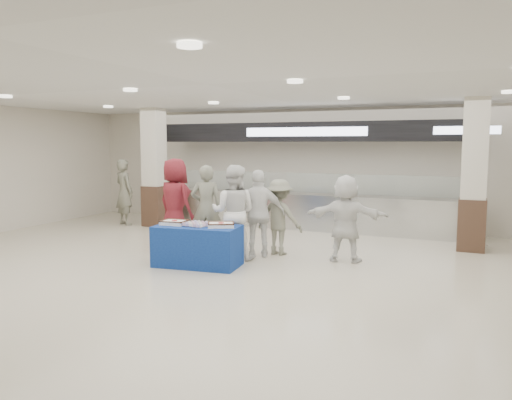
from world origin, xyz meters
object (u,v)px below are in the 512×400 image
at_px(chef_short, 259,214).
at_px(sheet_cake_left, 174,222).
at_px(display_table, 198,246).
at_px(cupcake_tray, 197,224).
at_px(soldier_b, 279,217).
at_px(soldier_bg, 124,192).
at_px(civilian_white, 346,218).
at_px(sheet_cake_right, 221,224).
at_px(soldier_a, 206,208).
at_px(civilian_maroon, 175,203).
at_px(chef_tall, 234,212).

bearing_deg(chef_short, sheet_cake_left, 19.83).
xyz_separation_m(display_table, sheet_cake_left, (-0.47, -0.04, 0.42)).
xyz_separation_m(sheet_cake_left, chef_short, (1.21, 1.20, 0.07)).
height_order(cupcake_tray, soldier_b, soldier_b).
height_order(soldier_b, soldier_bg, soldier_bg).
bearing_deg(civilian_white, sheet_cake_right, 29.31).
relative_size(sheet_cake_left, sheet_cake_right, 0.83).
height_order(soldier_a, chef_short, soldier_a).
xyz_separation_m(sheet_cake_right, soldier_b, (0.57, 1.46, -0.03)).
height_order(display_table, soldier_b, soldier_b).
distance_m(cupcake_tray, civilian_maroon, 1.91).
distance_m(display_table, chef_tall, 1.03).
bearing_deg(civilian_maroon, soldier_a, -164.73).
height_order(sheet_cake_left, cupcake_tray, sheet_cake_left).
height_order(display_table, chef_tall, chef_tall).
bearing_deg(soldier_b, civilian_white, -176.04).
bearing_deg(soldier_bg, chef_tall, 173.35).
bearing_deg(chef_tall, civilian_maroon, -29.82).
bearing_deg(soldier_a, cupcake_tray, 90.20).
bearing_deg(display_table, cupcake_tray, -123.71).
bearing_deg(display_table, chef_short, 50.58).
bearing_deg(soldier_bg, civilian_white, -173.66).
relative_size(display_table, civilian_maroon, 0.80).
relative_size(chef_short, civilian_white, 1.04).
height_order(cupcake_tray, chef_tall, chef_tall).
height_order(cupcake_tray, chef_short, chef_short).
xyz_separation_m(sheet_cake_right, soldier_a, (-1.00, 1.24, 0.11)).
relative_size(chef_tall, chef_short, 1.06).
height_order(cupcake_tray, civilian_maroon, civilian_maroon).
xyz_separation_m(chef_tall, soldier_bg, (-4.60, 2.49, -0.01)).
bearing_deg(civilian_maroon, sheet_cake_left, 140.36).
bearing_deg(cupcake_tray, civilian_maroon, 134.53).
bearing_deg(display_table, soldier_a, 105.79).
bearing_deg(soldier_bg, sheet_cake_right, 167.38).
distance_m(display_table, soldier_bg, 5.41).
bearing_deg(sheet_cake_right, chef_tall, 98.35).
relative_size(cupcake_tray, soldier_b, 0.30).
xyz_separation_m(soldier_a, chef_short, (1.28, -0.15, -0.03)).
height_order(civilian_maroon, chef_tall, civilian_maroon).
bearing_deg(chef_tall, display_table, 54.48).
bearing_deg(sheet_cake_right, soldier_b, 68.59).
relative_size(cupcake_tray, civilian_white, 0.28).
xyz_separation_m(civilian_maroon, chef_short, (2.08, -0.19, -0.10)).
height_order(chef_tall, civilian_white, chef_tall).
xyz_separation_m(chef_tall, chef_short, (0.39, 0.36, -0.05)).
distance_m(display_table, sheet_cake_right, 0.63).
relative_size(display_table, soldier_b, 1.01).
bearing_deg(cupcake_tray, chef_tall, 66.24).
bearing_deg(chef_tall, civilian_white, -174.31).
bearing_deg(chef_short, civilian_maroon, -30.27).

